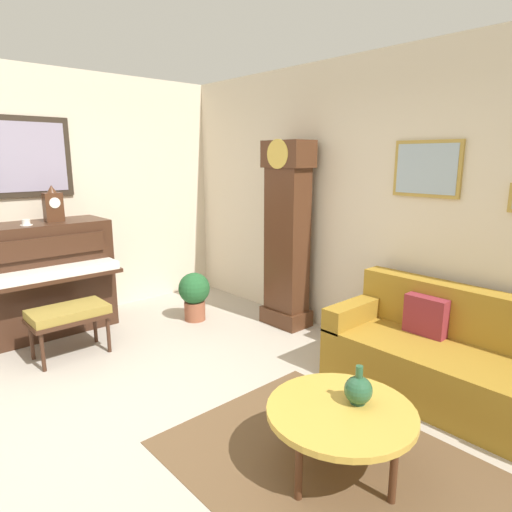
# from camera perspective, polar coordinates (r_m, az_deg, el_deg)

# --- Properties ---
(ground_plane) EXTENTS (6.40, 6.00, 0.10)m
(ground_plane) POSITION_cam_1_polar(r_m,az_deg,el_deg) (3.50, -13.73, -20.62)
(ground_plane) COLOR #B2A899
(wall_left) EXTENTS (0.13, 4.90, 2.80)m
(wall_left) POSITION_cam_1_polar(r_m,az_deg,el_deg) (5.41, -27.95, 6.53)
(wall_left) COLOR beige
(wall_left) RESTS_ON ground_plane
(wall_back) EXTENTS (5.30, 0.13, 2.80)m
(wall_back) POSITION_cam_1_polar(r_m,az_deg,el_deg) (4.56, 12.97, 6.74)
(wall_back) COLOR beige
(wall_back) RESTS_ON ground_plane
(area_rug) EXTENTS (2.10, 1.50, 0.01)m
(area_rug) POSITION_cam_1_polar(r_m,az_deg,el_deg) (2.99, 10.57, -25.63)
(area_rug) COLOR brown
(area_rug) RESTS_ON ground_plane
(piano) EXTENTS (0.87, 1.44, 1.19)m
(piano) POSITION_cam_1_polar(r_m,az_deg,el_deg) (5.18, -26.24, -2.64)
(piano) COLOR #3D2316
(piano) RESTS_ON ground_plane
(piano_bench) EXTENTS (0.42, 0.70, 0.48)m
(piano_bench) POSITION_cam_1_polar(r_m,az_deg,el_deg) (4.52, -23.02, -7.02)
(piano_bench) COLOR #3D2316
(piano_bench) RESTS_ON ground_plane
(grandfather_clock) EXTENTS (0.52, 0.34, 2.03)m
(grandfather_clock) POSITION_cam_1_polar(r_m,az_deg,el_deg) (4.83, 4.01, 2.06)
(grandfather_clock) COLOR #4C2B19
(grandfather_clock) RESTS_ON ground_plane
(couch) EXTENTS (1.90, 0.80, 0.84)m
(couch) POSITION_cam_1_polar(r_m,az_deg,el_deg) (3.82, 24.17, -12.25)
(couch) COLOR olive
(couch) RESTS_ON ground_plane
(coffee_table) EXTENTS (0.88, 0.88, 0.41)m
(coffee_table) POSITION_cam_1_polar(r_m,az_deg,el_deg) (2.80, 10.90, -19.26)
(coffee_table) COLOR gold
(coffee_table) RESTS_ON ground_plane
(mantel_clock) EXTENTS (0.13, 0.18, 0.38)m
(mantel_clock) POSITION_cam_1_polar(r_m,az_deg,el_deg) (5.11, -24.70, 5.98)
(mantel_clock) COLOR #4C2B19
(mantel_clock) RESTS_ON piano
(teacup) EXTENTS (0.12, 0.12, 0.06)m
(teacup) POSITION_cam_1_polar(r_m,az_deg,el_deg) (4.94, -27.52, 3.79)
(teacup) COLOR white
(teacup) RESTS_ON piano
(green_jug) EXTENTS (0.17, 0.17, 0.24)m
(green_jug) POSITION_cam_1_polar(r_m,az_deg,el_deg) (2.82, 13.06, -16.44)
(green_jug) COLOR #234C33
(green_jug) RESTS_ON coffee_table
(potted_plant) EXTENTS (0.36, 0.36, 0.56)m
(potted_plant) POSITION_cam_1_polar(r_m,az_deg,el_deg) (5.14, -7.96, -4.76)
(potted_plant) COLOR #935138
(potted_plant) RESTS_ON ground_plane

